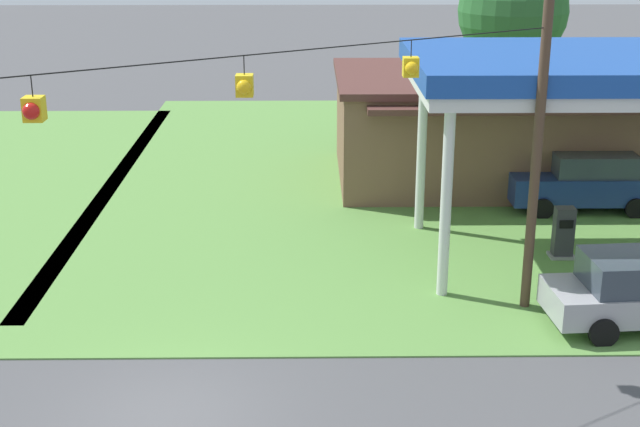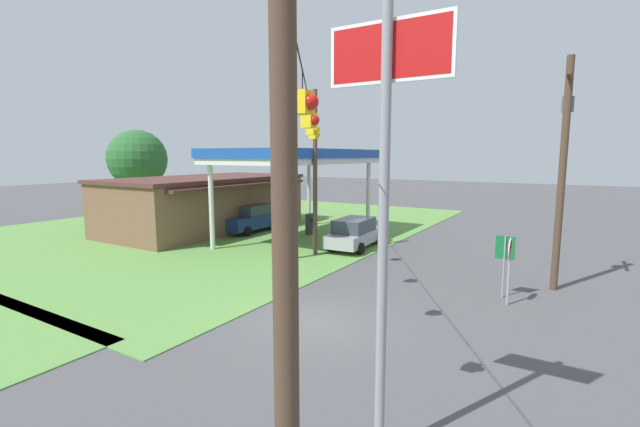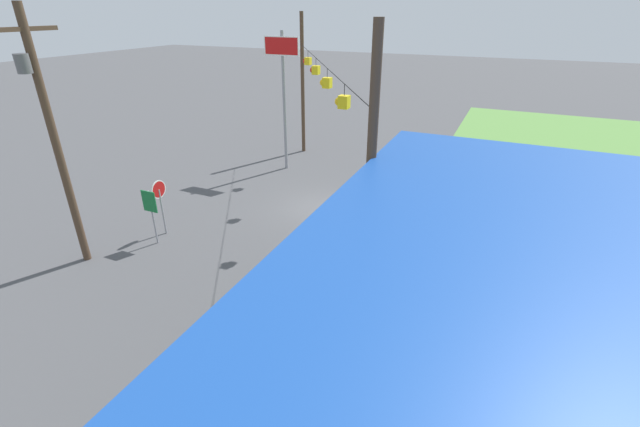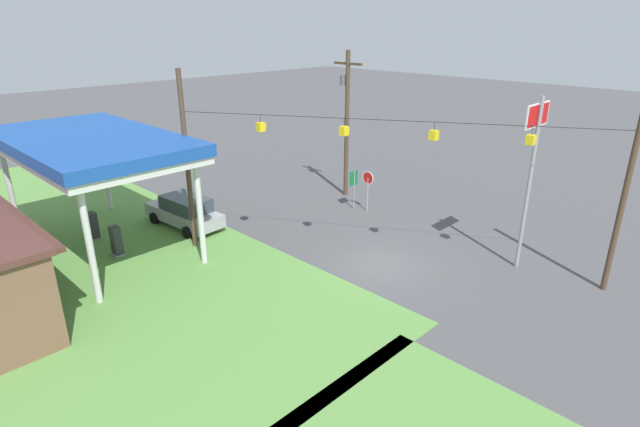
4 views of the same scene
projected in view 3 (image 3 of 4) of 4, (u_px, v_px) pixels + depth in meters
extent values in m
plane|color=#4C4C4F|center=(321.00, 208.00, 21.36)|extent=(160.00, 160.00, 0.00)
cube|color=#5B8E42|center=(636.00, 157.00, 28.58)|extent=(24.00, 24.00, 0.04)
cube|color=silver|center=(505.00, 285.00, 6.72)|extent=(11.51, 6.27, 0.35)
cube|color=#19479E|center=(510.00, 261.00, 6.53)|extent=(11.71, 6.47, 0.55)
cylinder|color=silver|center=(409.00, 247.00, 13.04)|extent=(0.28, 0.28, 4.92)
cylinder|color=silver|center=(600.00, 287.00, 11.17)|extent=(0.28, 0.28, 4.92)
cube|color=#333338|center=(473.00, 409.00, 9.71)|extent=(0.55, 0.40, 1.41)
cube|color=black|center=(465.00, 397.00, 9.66)|extent=(0.39, 0.03, 0.24)
cube|color=#9E9EA3|center=(284.00, 382.00, 10.57)|extent=(5.19, 2.20, 0.70)
cube|color=#333D47|center=(288.00, 351.00, 10.51)|extent=(2.90, 1.89, 0.76)
cylinder|color=black|center=(339.00, 358.00, 11.76)|extent=(0.69, 0.27, 0.68)
cylinder|color=black|center=(277.00, 342.00, 12.34)|extent=(0.69, 0.27, 0.68)
cylinder|color=#99999E|center=(163.00, 212.00, 18.56)|extent=(0.08, 0.08, 2.10)
cylinder|color=white|center=(159.00, 189.00, 18.10)|extent=(0.80, 0.03, 0.80)
cylinder|color=red|center=(159.00, 189.00, 18.10)|extent=(0.70, 0.03, 0.70)
cylinder|color=gray|center=(284.00, 104.00, 25.05)|extent=(0.18, 0.18, 7.95)
cube|color=white|center=(281.00, 46.00, 23.60)|extent=(0.06, 2.16, 1.01)
cube|color=red|center=(281.00, 46.00, 23.60)|extent=(0.07, 2.04, 0.89)
cylinder|color=gray|center=(153.00, 218.00, 17.71)|extent=(0.07, 0.07, 2.40)
cube|color=#146B33|center=(149.00, 202.00, 17.34)|extent=(0.04, 0.70, 0.90)
cylinder|color=#4C3828|center=(57.00, 147.00, 15.07)|extent=(0.28, 0.28, 9.24)
cube|color=#4C3828|center=(24.00, 29.00, 13.41)|extent=(2.20, 0.14, 0.14)
cylinder|color=#59595B|center=(23.00, 64.00, 13.56)|extent=(0.44, 0.44, 0.60)
cylinder|color=#4C3828|center=(303.00, 86.00, 28.04)|extent=(0.24, 0.24, 8.87)
cylinder|color=#4C3828|center=(369.00, 209.00, 10.83)|extent=(0.24, 0.24, 8.87)
cylinder|color=black|center=(321.00, 63.00, 18.36)|extent=(16.46, 10.02, 0.02)
cylinder|color=black|center=(308.00, 54.00, 23.59)|extent=(0.02, 0.02, 0.35)
cube|color=yellow|center=(308.00, 61.00, 23.76)|extent=(0.32, 0.32, 0.40)
sphere|color=red|center=(305.00, 61.00, 23.82)|extent=(0.28, 0.28, 0.28)
cylinder|color=black|center=(316.00, 62.00, 20.15)|extent=(0.02, 0.02, 0.35)
cube|color=yellow|center=(316.00, 70.00, 20.31)|extent=(0.32, 0.32, 0.40)
sphere|color=red|center=(313.00, 70.00, 20.38)|extent=(0.28, 0.28, 0.28)
cylinder|color=black|center=(327.00, 73.00, 16.71)|extent=(0.02, 0.02, 0.35)
cube|color=yellow|center=(327.00, 83.00, 16.87)|extent=(0.32, 0.32, 0.40)
sphere|color=yellow|center=(323.00, 83.00, 16.94)|extent=(0.28, 0.28, 0.28)
cylinder|color=black|center=(344.00, 90.00, 13.27)|extent=(0.02, 0.02, 0.35)
cube|color=yellow|center=(344.00, 102.00, 13.43)|extent=(0.32, 0.32, 0.40)
sphere|color=yellow|center=(339.00, 102.00, 13.49)|extent=(0.28, 0.28, 0.28)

